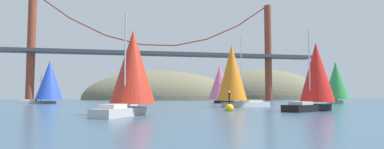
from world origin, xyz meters
name	(u,v)px	position (x,y,z in m)	size (l,w,h in m)	color
ground_plane	(253,117)	(0.00, 0.00, 0.00)	(360.00, 360.00, 0.00)	#385670
headland_right	(263,99)	(60.00, 135.00, 0.00)	(65.82, 44.00, 32.20)	#6B664C
headland_center	(161,100)	(5.00, 135.00, 0.00)	(77.07, 44.00, 29.16)	#6B664C
suspension_bridge	(158,52)	(0.00, 95.00, 18.70)	(125.96, 6.00, 39.28)	brown
sailboat_green_sail	(336,82)	(37.00, 40.59, 5.16)	(7.41, 10.13, 10.08)	white
sailboat_scarlet_sail	(132,70)	(-10.31, 4.55, 4.27)	(6.36, 8.65, 9.40)	#B7B2A8
sailboat_crimson_sail	(122,87)	(-12.01, 38.18, 3.60)	(6.03, 7.25, 7.05)	white
sailboat_red_spinnaker	(315,76)	(11.65, 8.81, 4.26)	(8.54, 6.68, 9.69)	black
sailboat_orange_sail	(233,75)	(6.09, 23.65, 5.31)	(9.52, 5.63, 11.82)	white
sailboat_pink_spinnaker	(220,83)	(12.21, 52.47, 5.07)	(6.26, 9.86, 10.01)	black
sailboat_blue_spinnaker	(49,81)	(-29.31, 54.57, 5.41)	(10.01, 6.39, 10.80)	#B7B2A8
channel_buoy	(229,108)	(1.26, 10.53, 0.37)	(1.10, 1.10, 2.64)	gold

